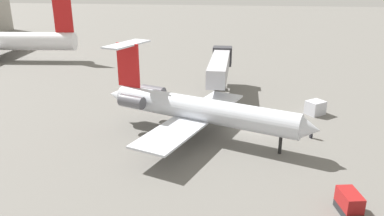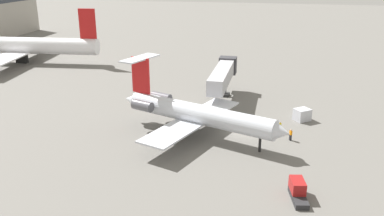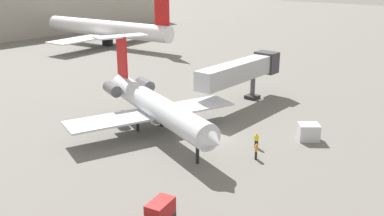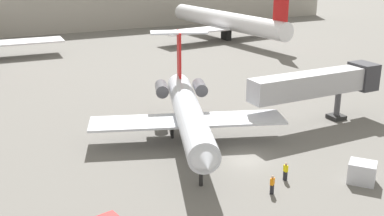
# 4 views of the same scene
# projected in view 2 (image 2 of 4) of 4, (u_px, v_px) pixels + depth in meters

# --- Properties ---
(ground_plane) EXTENTS (400.00, 400.00, 0.10)m
(ground_plane) POSITION_uv_depth(u_px,v_px,m) (243.00, 132.00, 60.69)
(ground_plane) COLOR #66635E
(regional_jet) EXTENTS (20.90, 26.01, 10.29)m
(regional_jet) POSITION_uv_depth(u_px,v_px,m) (194.00, 113.00, 58.13)
(regional_jet) COLOR silver
(regional_jet) RESTS_ON ground_plane
(jet_bridge) EXTENTS (17.26, 3.22, 6.54)m
(jet_bridge) POSITION_uv_depth(u_px,v_px,m) (223.00, 74.00, 72.67)
(jet_bridge) COLOR #ADADB2
(jet_bridge) RESTS_ON ground_plane
(ground_crew_marshaller) EXTENTS (0.26, 0.40, 1.69)m
(ground_crew_marshaller) POSITION_uv_depth(u_px,v_px,m) (280.00, 127.00, 60.05)
(ground_crew_marshaller) COLOR black
(ground_crew_marshaller) RESTS_ON ground_plane
(ground_crew_loader) EXTENTS (0.48, 0.42, 1.69)m
(ground_crew_loader) POSITION_uv_depth(u_px,v_px,m) (291.00, 135.00, 57.40)
(ground_crew_loader) COLOR black
(ground_crew_loader) RESTS_ON ground_plane
(baggage_tug_lead) EXTENTS (4.20, 2.17, 1.90)m
(baggage_tug_lead) POSITION_uv_depth(u_px,v_px,m) (298.00, 191.00, 43.43)
(baggage_tug_lead) COLOR #262628
(baggage_tug_lead) RESTS_ON ground_plane
(cargo_container_uld) EXTENTS (2.94, 2.99, 1.89)m
(cargo_container_uld) POSITION_uv_depth(u_px,v_px,m) (302.00, 115.00, 64.63)
(cargo_container_uld) COLOR silver
(cargo_container_uld) RESTS_ON ground_plane
(parked_airliner_west_mid) EXTENTS (33.21, 39.18, 13.34)m
(parked_airliner_west_mid) POSITION_uv_depth(u_px,v_px,m) (21.00, 46.00, 100.21)
(parked_airliner_west_mid) COLOR white
(parked_airliner_west_mid) RESTS_ON ground_plane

